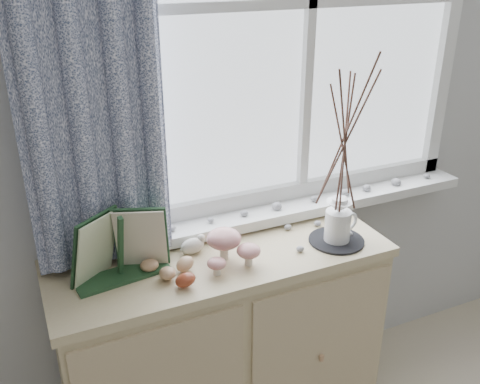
{
  "coord_description": "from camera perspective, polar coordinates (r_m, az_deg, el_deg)",
  "views": [
    {
      "loc": [
        -0.76,
        0.26,
        1.82
      ],
      "look_at": [
        -0.1,
        1.7,
        1.1
      ],
      "focal_mm": 40.0,
      "sensor_mm": 36.0,
      "label": 1
    }
  ],
  "objects": [
    {
      "name": "sideboard",
      "position": [
        2.13,
        -1.8,
        -16.51
      ],
      "size": [
        1.2,
        0.45,
        0.85
      ],
      "color": "#C2B288",
      "rests_on": "ground"
    },
    {
      "name": "wooden_eggs",
      "position": [
        1.76,
        -7.3,
        -8.3
      ],
      "size": [
        0.16,
        0.17,
        0.07
      ],
      "color": "tan",
      "rests_on": "sideboard"
    },
    {
      "name": "sideboard_pebbles",
      "position": [
        2.01,
        6.6,
        -4.29
      ],
      "size": [
        0.33,
        0.23,
        0.02
      ],
      "color": "#98989A",
      "rests_on": "sideboard"
    },
    {
      "name": "songbird_figurine",
      "position": [
        1.88,
        -5.12,
        -5.67
      ],
      "size": [
        0.13,
        0.08,
        0.06
      ],
      "primitive_type": null,
      "rotation": [
        0.0,
        0.0,
        0.17
      ],
      "color": "beige",
      "rests_on": "sideboard"
    },
    {
      "name": "crocheted_doily",
      "position": [
        1.99,
        10.24,
        -5.1
      ],
      "size": [
        0.2,
        0.2,
        0.01
      ],
      "primitive_type": "cylinder",
      "color": "black",
      "rests_on": "sideboard"
    },
    {
      "name": "botanical_book",
      "position": [
        1.71,
        -12.53,
        -5.89
      ],
      "size": [
        0.37,
        0.18,
        0.25
      ],
      "primitive_type": null,
      "rotation": [
        0.0,
        0.0,
        0.14
      ],
      "color": "#1E3E22",
      "rests_on": "sideboard"
    },
    {
      "name": "twig_pitcher",
      "position": [
        1.83,
        11.17,
        5.92
      ],
      "size": [
        0.28,
        0.28,
        0.71
      ],
      "rotation": [
        0.0,
        0.0,
        0.13
      ],
      "color": "white",
      "rests_on": "crocheted_doily"
    },
    {
      "name": "toadstool_cluster",
      "position": [
        1.81,
        -1.21,
        -5.64
      ],
      "size": [
        0.19,
        0.17,
        0.11
      ],
      "color": "silver",
      "rests_on": "sideboard"
    }
  ]
}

